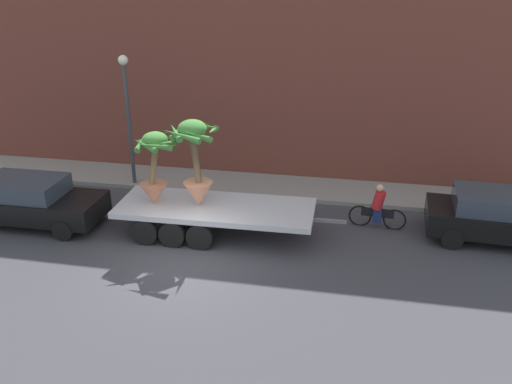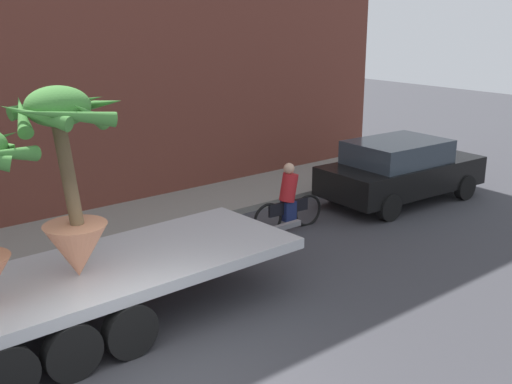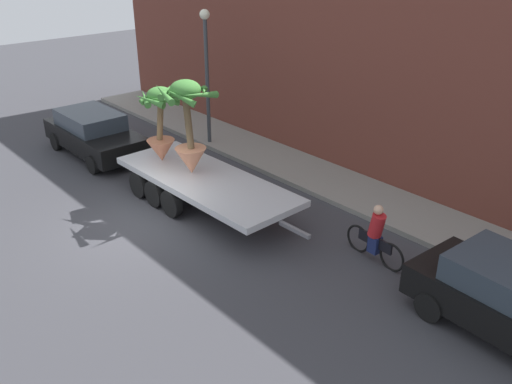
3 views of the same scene
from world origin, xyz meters
The scene contains 4 objects.
flatbed_trailer centered at (0.11, 2.08, 0.77)m, with size 7.16×2.40×0.98m.
potted_palm_middle centered at (-0.16, 1.96, 2.45)m, with size 1.58×1.66×2.74m.
cyclist centered at (5.39, 3.51, 0.67)m, with size 1.84×0.38×1.54m.
parked_car centered at (8.97, 3.30, 0.83)m, with size 4.41×2.16×1.58m.
Camera 2 is at (-3.52, -6.15, 4.72)m, focal length 44.41 mm.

